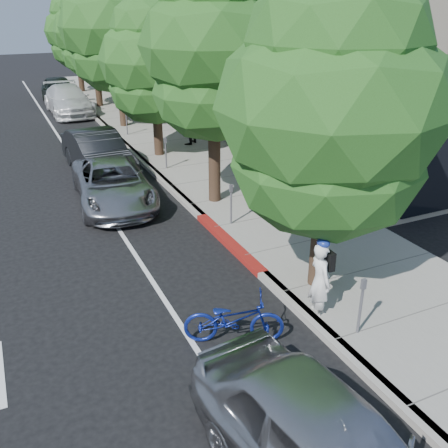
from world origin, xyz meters
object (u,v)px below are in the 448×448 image
street_tree_4 (93,33)px  white_pickup (68,100)px  street_tree_5 (76,32)px  cyclist (320,281)px  street_tree_2 (154,61)px  pedestrian (188,124)px  dark_sedan (98,153)px  silver_suv (113,184)px  street_tree_3 (116,28)px  bicycle (234,319)px  street_tree_0 (331,111)px  street_tree_1 (213,49)px  dark_suv_far (59,90)px

street_tree_4 → white_pickup: street_tree_4 is taller
street_tree_5 → cyclist: 31.19m
street_tree_2 → pedestrian: (1.79, 1.04, -2.97)m
dark_sedan → silver_suv: bearing=-99.0°
white_pickup → cyclist: bearing=-87.6°
street_tree_3 → cyclist: 19.46m
cyclist → silver_suv: 8.85m
cyclist → street_tree_5: bearing=4.3°
street_tree_5 → pedestrian: 17.34m
street_tree_3 → bicycle: bearing=-98.1°
street_tree_0 → cyclist: size_ratio=3.98×
silver_suv → bicycle: bearing=-82.4°
street_tree_2 → street_tree_0: bearing=-90.0°
street_tree_5 → bicycle: size_ratio=3.39×
street_tree_4 → bicycle: (-2.70, -25.00, -3.96)m
street_tree_1 → bicycle: 8.75m
pedestrian → street_tree_2: bearing=-7.0°
street_tree_0 → white_pickup: (-2.06, 23.00, -3.46)m
street_tree_3 → bicycle: 19.71m
street_tree_2 → street_tree_3: (0.00, 6.00, 0.97)m
street_tree_3 → street_tree_1: bearing=-90.0°
street_tree_0 → street_tree_4: 24.00m
dark_suv_far → bicycle: bearing=-89.5°
street_tree_1 → dark_sedan: street_tree_1 is taller
street_tree_4 → dark_suv_far: (-2.08, 2.54, -3.63)m
street_tree_0 → dark_sedan: street_tree_0 is taller
street_tree_2 → white_pickup: street_tree_2 is taller
street_tree_1 → pedestrian: 8.27m
street_tree_3 → pedestrian: street_tree_3 is taller
street_tree_4 → cyclist: bearing=-91.5°
street_tree_5 → street_tree_4: bearing=-90.0°
pedestrian → street_tree_4: bearing=-117.9°
street_tree_0 → pedestrian: (1.79, 13.04, -3.18)m
cyclist → silver_suv: (-2.45, 8.50, -0.18)m
street_tree_2 → white_pickup: (-2.06, 11.00, -3.24)m
bicycle → dark_suv_far: 27.55m
street_tree_4 → street_tree_1: bearing=-90.0°
cyclist → white_pickup: cyclist is taller
street_tree_3 → pedestrian: bearing=-70.1°
dark_sedan → pedestrian: bearing=19.0°
street_tree_1 → street_tree_3: 12.00m
street_tree_3 → dark_sedan: size_ratio=1.67×
street_tree_5 → bicycle: (-2.70, -31.00, -3.70)m
street_tree_0 → dark_suv_far: (-2.08, 26.54, -3.42)m
cyclist → pedestrian: size_ratio=0.95×
cyclist → dark_suv_far: cyclist is taller
street_tree_0 → white_pickup: street_tree_0 is taller
pedestrian → street_tree_1: bearing=38.5°
street_tree_5 → street_tree_1: bearing=-90.0°
street_tree_3 → street_tree_0: bearing=-90.0°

